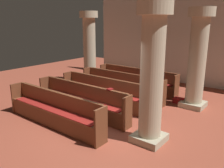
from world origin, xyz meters
TOP-DOWN VIEW (x-y plane):
  - ground_plane at (0.00, 0.00)m, footprint 19.20×19.20m
  - back_wall at (0.00, 6.08)m, footprint 10.00×0.16m
  - pew_row_0 at (-1.09, 3.50)m, footprint 3.66×0.46m
  - pew_row_1 at (-1.09, 2.41)m, footprint 3.66×0.46m
  - pew_row_2 at (-1.09, 1.31)m, footprint 3.66×0.47m
  - pew_row_3 at (-1.09, 0.22)m, footprint 3.66×0.46m
  - pew_row_4 at (-1.09, -0.88)m, footprint 3.66×0.46m
  - pillar_aisle_side at (1.52, 3.11)m, footprint 0.84×0.84m
  - pillar_far_side at (-3.65, 3.36)m, footprint 0.84×0.84m
  - pillar_aisle_rear at (1.52, -0.00)m, footprint 0.80×0.80m
  - lectern at (-0.83, 4.49)m, footprint 0.48×0.45m
  - hymn_book at (-0.06, 0.41)m, footprint 0.13×0.18m
  - kneeler_box_red at (0.99, 3.13)m, footprint 0.38×0.26m

SIDE VIEW (x-z plane):
  - ground_plane at x=0.00m, z-range 0.00..0.00m
  - kneeler_box_red at x=0.99m, z-range 0.00..0.20m
  - lectern at x=-0.83m, z-range -0.09..0.99m
  - pew_row_0 at x=-1.09m, z-range 0.03..1.00m
  - pew_row_1 at x=-1.09m, z-range 0.03..1.00m
  - pew_row_2 at x=-1.09m, z-range 0.03..1.00m
  - pew_row_3 at x=-1.09m, z-range 0.03..1.00m
  - pew_row_4 at x=-1.09m, z-range 0.03..1.00m
  - hymn_book at x=-0.06m, z-range 0.96..1.00m
  - pillar_aisle_side at x=1.52m, z-range 0.07..3.42m
  - pillar_far_side at x=-3.65m, z-range 0.07..3.42m
  - pillar_aisle_rear at x=1.52m, z-range 0.07..3.42m
  - back_wall at x=0.00m, z-range 0.00..4.50m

